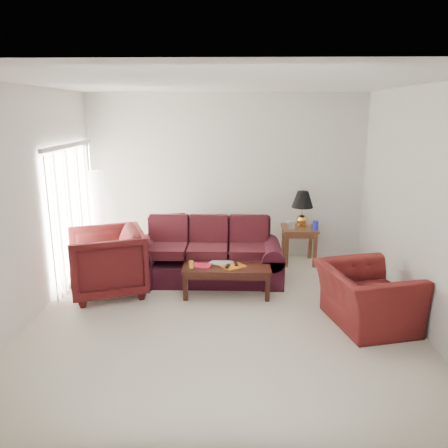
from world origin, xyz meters
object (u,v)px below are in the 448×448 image
(floor_lamp, at_px, (99,218))
(coffee_table, at_px, (227,279))
(armchair_left, at_px, (107,262))
(end_table, at_px, (299,245))
(armchair_right, at_px, (366,297))
(sofa, at_px, (208,251))

(floor_lamp, distance_m, coffee_table, 2.69)
(armchair_left, bearing_deg, end_table, 94.84)
(end_table, height_order, coffee_table, end_table)
(armchair_left, relative_size, coffee_table, 0.84)
(end_table, distance_m, armchair_right, 2.42)
(end_table, height_order, armchair_left, armchair_left)
(floor_lamp, xyz_separation_m, armchair_right, (4.08, -2.21, -0.48))
(armchair_right, bearing_deg, end_table, -1.19)
(armchair_right, bearing_deg, floor_lamp, 47.81)
(end_table, distance_m, floor_lamp, 3.60)
(armchair_left, xyz_separation_m, coffee_table, (1.79, 0.03, -0.27))
(floor_lamp, bearing_deg, armchair_left, -69.40)
(sofa, relative_size, floor_lamp, 1.39)
(sofa, relative_size, armchair_left, 2.18)
(sofa, height_order, coffee_table, sofa)
(armchair_left, height_order, coffee_table, armchair_left)
(end_table, bearing_deg, coffee_table, -131.87)
(floor_lamp, height_order, armchair_left, floor_lamp)
(coffee_table, bearing_deg, end_table, 64.48)
(end_table, bearing_deg, armchair_right, -77.42)
(sofa, height_order, end_table, sofa)
(sofa, height_order, armchair_right, sofa)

